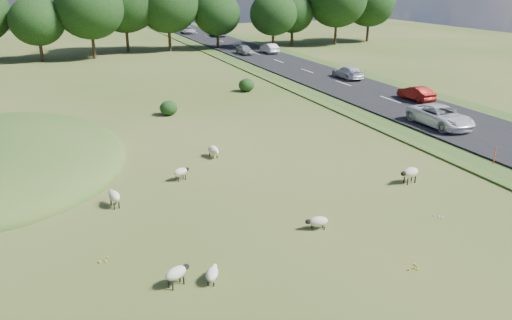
{
  "coord_description": "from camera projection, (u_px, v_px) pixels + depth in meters",
  "views": [
    {
      "loc": [
        -7.88,
        -20.07,
        10.5
      ],
      "look_at": [
        2.0,
        4.0,
        1.0
      ],
      "focal_mm": 35.0,
      "sensor_mm": 36.0,
      "label": 1
    }
  ],
  "objects": [
    {
      "name": "sheep_5",
      "position": [
        181.0,
        172.0,
        27.38
      ],
      "size": [
        1.04,
        0.71,
        0.72
      ],
      "rotation": [
        0.0,
        0.0,
        0.38
      ],
      "color": "beige",
      "rests_on": "ground"
    },
    {
      "name": "ground",
      "position": [
        160.0,
        113.0,
        41.23
      ],
      "size": [
        160.0,
        160.0,
        0.0
      ],
      "primitive_type": "plane",
      "color": "#36531A",
      "rests_on": "ground"
    },
    {
      "name": "car_4",
      "position": [
        188.0,
        30.0,
        98.17
      ],
      "size": [
        2.18,
        4.73,
        1.32
      ],
      "primitive_type": "imported",
      "color": "white",
      "rests_on": "road"
    },
    {
      "name": "car_1",
      "position": [
        245.0,
        50.0,
        71.33
      ],
      "size": [
        1.56,
        3.87,
        1.32
      ],
      "primitive_type": "imported",
      "color": "#A3A7AA",
      "rests_on": "road"
    },
    {
      "name": "treeline",
      "position": [
        96.0,
        8.0,
        69.4
      ],
      "size": [
        96.28,
        14.66,
        11.7
      ],
      "color": "black",
      "rests_on": "ground"
    },
    {
      "name": "car_3",
      "position": [
        416.0,
        93.0,
        44.33
      ],
      "size": [
        1.33,
        3.82,
        1.26
      ],
      "primitive_type": "imported",
      "rotation": [
        0.0,
        0.0,
        3.14
      ],
      "color": "maroon",
      "rests_on": "road"
    },
    {
      "name": "marker_post",
      "position": [
        495.0,
        156.0,
        29.46
      ],
      "size": [
        0.06,
        0.06,
        1.2
      ],
      "primitive_type": "cylinder",
      "color": "#D8590C",
      "rests_on": "ground"
    },
    {
      "name": "sheep_6",
      "position": [
        213.0,
        150.0,
        30.94
      ],
      "size": [
        0.61,
        1.26,
        0.72
      ],
      "rotation": [
        0.0,
        0.0,
        4.77
      ],
      "color": "beige",
      "rests_on": "ground"
    },
    {
      "name": "road",
      "position": [
        315.0,
        75.0,
        57.01
      ],
      "size": [
        8.0,
        150.0,
        0.25
      ],
      "primitive_type": "cube",
      "color": "black",
      "rests_on": "ground"
    },
    {
      "name": "car_6",
      "position": [
        348.0,
        72.0,
        54.12
      ],
      "size": [
        1.84,
        4.52,
        1.31
      ],
      "primitive_type": "imported",
      "rotation": [
        0.0,
        0.0,
        3.14
      ],
      "color": "white",
      "rests_on": "road"
    },
    {
      "name": "shrubs",
      "position": [
        95.0,
        96.0,
        44.21
      ],
      "size": [
        27.61,
        11.6,
        1.47
      ],
      "color": "black",
      "rests_on": "ground"
    },
    {
      "name": "car_7",
      "position": [
        440.0,
        116.0,
        36.54
      ],
      "size": [
        2.49,
        5.4,
        1.5
      ],
      "primitive_type": "imported",
      "color": "white",
      "rests_on": "road"
    },
    {
      "name": "sheep_2",
      "position": [
        318.0,
        221.0,
        22.05
      ],
      "size": [
        1.09,
        0.62,
        0.61
      ],
      "rotation": [
        0.0,
        0.0,
        2.95
      ],
      "color": "beige",
      "rests_on": "ground"
    },
    {
      "name": "car_5",
      "position": [
        269.0,
        48.0,
        72.49
      ],
      "size": [
        1.44,
        4.13,
        1.36
      ],
      "primitive_type": "imported",
      "rotation": [
        0.0,
        0.0,
        3.14
      ],
      "color": "white",
      "rests_on": "road"
    },
    {
      "name": "sheep_1",
      "position": [
        176.0,
        273.0,
        17.92
      ],
      "size": [
        1.1,
        0.8,
        0.77
      ],
      "rotation": [
        0.0,
        0.0,
        0.45
      ],
      "color": "beige",
      "rests_on": "ground"
    },
    {
      "name": "sheep_4",
      "position": [
        410.0,
        172.0,
        26.94
      ],
      "size": [
        1.27,
        0.7,
        0.89
      ],
      "rotation": [
        0.0,
        0.0,
        3.31
      ],
      "color": "beige",
      "rests_on": "ground"
    },
    {
      "name": "car_0",
      "position": [
        218.0,
        32.0,
        93.42
      ],
      "size": [
        2.1,
        5.16,
        1.5
      ],
      "primitive_type": "imported",
      "rotation": [
        0.0,
        0.0,
        3.14
      ],
      "color": "#A8ACB0",
      "rests_on": "road"
    },
    {
      "name": "sheep_0",
      "position": [
        212.0,
        273.0,
        18.2
      ],
      "size": [
        0.78,
        1.01,
        0.57
      ],
      "rotation": [
        0.0,
        0.0,
        1.06
      ],
      "color": "beige",
      "rests_on": "ground"
    },
    {
      "name": "sheep_3",
      "position": [
        114.0,
        196.0,
        24.17
      ],
      "size": [
        0.63,
        1.16,
        0.81
      ],
      "rotation": [
        0.0,
        0.0,
        1.73
      ],
      "color": "beige",
      "rests_on": "ground"
    }
  ]
}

